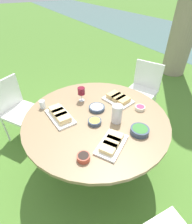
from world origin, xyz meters
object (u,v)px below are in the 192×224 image
(dining_table, at_px, (96,125))
(chair_far_back, at_px, (16,106))
(water_pitcher, at_px, (117,114))
(chair_near_right, at_px, (144,86))
(wine_glass, at_px, (81,91))

(dining_table, height_order, chair_far_back, chair_far_back)
(dining_table, xyz_separation_m, water_pitcher, (0.16, 0.14, 0.20))
(dining_table, xyz_separation_m, chair_far_back, (-1.01, -0.67, -0.15))
(chair_near_right, relative_size, chair_far_back, 1.00)
(water_pitcher, bearing_deg, chair_far_back, -145.38)
(water_pitcher, distance_m, wine_glass, 0.52)
(chair_near_right, xyz_separation_m, water_pitcher, (0.73, -1.07, 0.35))
(dining_table, height_order, wine_glass, wine_glass)
(chair_far_back, distance_m, wine_glass, 1.03)
(wine_glass, bearing_deg, water_pitcher, 14.35)
(chair_far_back, distance_m, water_pitcher, 1.47)
(water_pitcher, bearing_deg, dining_table, -140.33)
(dining_table, relative_size, wine_glass, 8.88)
(chair_far_back, xyz_separation_m, wine_glass, (0.67, 0.68, 0.38))
(chair_near_right, distance_m, chair_far_back, 1.94)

